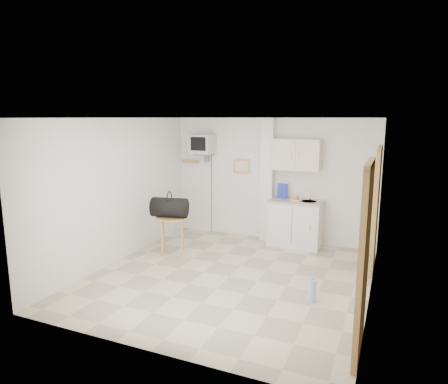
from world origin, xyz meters
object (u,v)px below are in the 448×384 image
at_px(crt_television, 203,145).
at_px(duffel_bag, 169,207).
at_px(water_bottle, 312,291).
at_px(round_table, 172,222).

height_order(crt_television, duffel_bag, crt_television).
distance_m(duffel_bag, water_bottle, 3.07).
bearing_deg(duffel_bag, round_table, 33.41).
xyz_separation_m(crt_television, duffel_bag, (0.01, -1.42, -1.05)).
distance_m(round_table, duffel_bag, 0.29).
bearing_deg(round_table, water_bottle, -19.76).
bearing_deg(duffel_bag, water_bottle, -30.49).
height_order(duffel_bag, water_bottle, duffel_bag).
xyz_separation_m(round_table, duffel_bag, (-0.03, -0.03, 0.29)).
bearing_deg(water_bottle, round_table, 160.24).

